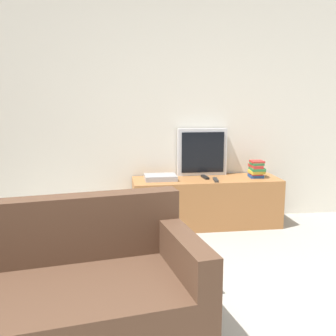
{
  "coord_description": "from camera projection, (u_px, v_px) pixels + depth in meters",
  "views": [
    {
      "loc": [
        -0.3,
        -1.58,
        1.49
      ],
      "look_at": [
        0.25,
        2.4,
        0.75
      ],
      "focal_mm": 42.0,
      "sensor_mm": 36.0,
      "label": 1
    }
  ],
  "objects": [
    {
      "name": "wall_back",
      "position": [
        139.0,
        112.0,
        4.56
      ],
      "size": [
        9.0,
        0.06,
        2.6
      ],
      "color": "silver",
      "rests_on": "ground_plane"
    },
    {
      "name": "television",
      "position": [
        202.0,
        152.0,
        4.65
      ],
      "size": [
        0.59,
        0.09,
        0.56
      ],
      "color": "silver",
      "rests_on": "tv_stand"
    },
    {
      "name": "remote_secondary",
      "position": [
        216.0,
        180.0,
        4.37
      ],
      "size": [
        0.06,
        0.18,
        0.02
      ],
      "rotation": [
        0.0,
        0.0,
        -0.11
      ],
      "color": "#2D2D2D",
      "rests_on": "tv_stand"
    },
    {
      "name": "book_stack",
      "position": [
        256.0,
        169.0,
        4.55
      ],
      "size": [
        0.18,
        0.23,
        0.2
      ],
      "color": "#23478E",
      "rests_on": "tv_stand"
    },
    {
      "name": "set_top_box",
      "position": [
        160.0,
        177.0,
        4.42
      ],
      "size": [
        0.35,
        0.26,
        0.06
      ],
      "color": "#99999E",
      "rests_on": "tv_stand"
    },
    {
      "name": "couch",
      "position": [
        34.0,
        308.0,
        2.25
      ],
      "size": [
        2.03,
        1.16,
        0.86
      ],
      "rotation": [
        0.0,
        0.0,
        0.16
      ],
      "color": "#4C3323",
      "rests_on": "ground_plane"
    },
    {
      "name": "tv_stand",
      "position": [
        206.0,
        202.0,
        4.54
      ],
      "size": [
        1.68,
        0.52,
        0.56
      ],
      "color": "#9E6638",
      "rests_on": "ground_plane"
    },
    {
      "name": "remote_on_stand",
      "position": [
        205.0,
        177.0,
        4.52
      ],
      "size": [
        0.06,
        0.18,
        0.02
      ],
      "rotation": [
        0.0,
        0.0,
        0.11
      ],
      "color": "black",
      "rests_on": "tv_stand"
    }
  ]
}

